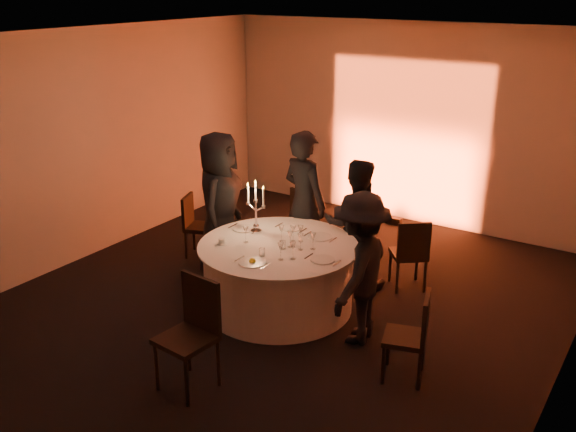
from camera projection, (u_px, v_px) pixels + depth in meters
The scene contains 34 objects.
floor at pixel (279, 306), 7.40m from camera, with size 7.00×7.00×0.00m, color black.
ceiling at pixel (277, 38), 6.36m from camera, with size 7.00×7.00×0.00m, color silver.
wall_back at pixel (407, 124), 9.64m from camera, with size 7.00×7.00×0.00m, color beige.
wall_left at pixel (88, 145), 8.41m from camera, with size 7.00×7.00×0.00m, color beige.
wall_right at pixel (576, 240), 5.35m from camera, with size 7.00×7.00×0.00m, color beige.
uplighter_fixture at pixel (393, 220), 9.90m from camera, with size 0.25×0.12×0.10m, color black.
banquet_table at pixel (278, 276), 7.27m from camera, with size 1.80×1.80×0.77m.
chair_left at pixel (195, 222), 8.63m from camera, with size 0.48×0.48×0.85m.
chair_back_left at pixel (307, 219), 8.60m from camera, with size 0.52×0.52×0.94m.
chair_back_right at pixel (411, 251), 7.63m from camera, with size 0.56×0.56×0.90m.
chair_right at pixel (413, 332), 5.90m from camera, with size 0.48×0.48×0.88m.
chair_front at pixel (193, 327), 5.79m from camera, with size 0.50×0.50×1.05m.
guest_left at pixel (220, 203), 8.02m from camera, with size 0.89×0.58×1.82m, color black.
guest_back_left at pixel (304, 203), 8.02m from camera, with size 0.67×0.44×1.84m, color black.
guest_back_right at pixel (356, 224), 7.66m from camera, with size 0.78×0.60×1.60m, color black.
guest_right at pixel (360, 269), 6.46m from camera, with size 1.04×0.60×1.61m, color black.
plate_left at pixel (244, 229), 7.58m from camera, with size 0.36×0.27×0.01m.
plate_back_left at pixel (291, 228), 7.61m from camera, with size 0.36×0.27×0.01m.
plate_back_right at pixel (320, 237), 7.34m from camera, with size 0.36×0.28×0.01m.
plate_right at pixel (323, 260), 6.74m from camera, with size 0.36×0.26×0.01m.
plate_front at pixel (252, 261), 6.67m from camera, with size 0.36×0.30×0.08m.
coffee_cup at pixel (222, 241), 7.15m from camera, with size 0.11×0.11×0.07m.
candelabra at pixel (256, 214), 7.43m from camera, with size 0.27×0.13×0.64m.
wine_glass_a at pixel (301, 230), 7.18m from camera, with size 0.07×0.07×0.19m.
wine_glass_b at pixel (246, 231), 7.15m from camera, with size 0.07×0.07×0.19m.
wine_glass_c at pixel (301, 238), 6.95m from camera, with size 0.07×0.07×0.19m.
wine_glass_d at pixel (281, 248), 6.70m from camera, with size 0.07×0.07×0.19m.
wine_glass_e at pixel (293, 230), 7.18m from camera, with size 0.07×0.07×0.19m.
wine_glass_f at pixel (293, 247), 6.72m from camera, with size 0.07×0.07×0.19m.
wine_glass_g at pixel (313, 238), 6.97m from camera, with size 0.07×0.07×0.19m.
wine_glass_h at pixel (281, 230), 7.18m from camera, with size 0.07×0.07×0.19m.
wine_glass_i at pixel (290, 235), 7.03m from camera, with size 0.07×0.07×0.19m.
tumbler_a at pixel (262, 252), 6.82m from camera, with size 0.07×0.07×0.09m, color white.
tumbler_b at pixel (283, 245), 7.02m from camera, with size 0.07×0.07×0.09m, color white.
Camera 1 is at (3.67, -5.46, 3.54)m, focal length 40.00 mm.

